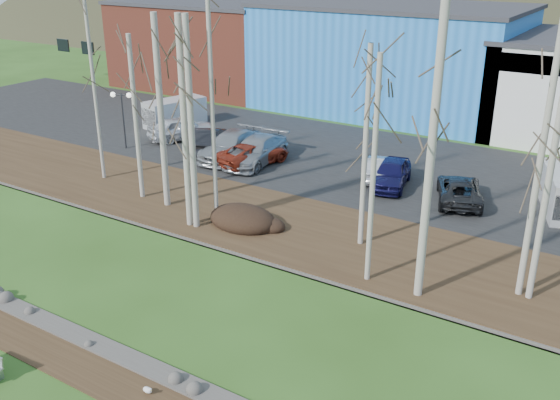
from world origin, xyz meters
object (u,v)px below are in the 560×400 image
Objects in this scene: car_3 at (256,150)px; car_4 at (391,173)px; seagull at (148,390)px; car_5 at (381,168)px; street_lamp at (122,104)px; car_0 at (182,128)px; car_2 at (253,154)px; car_6 at (459,190)px; car_8 at (231,145)px; van_grey at (173,113)px; car_1 at (208,139)px.

car_4 is (8.49, 0.67, -0.05)m from car_3.
car_5 is at bearing 102.09° from seagull.
car_0 is (1.79, 3.58, -2.11)m from street_lamp.
car_2 is at bearing -167.33° from car_0.
car_6 is (19.48, -1.04, -0.16)m from car_0.
seagull is 0.07× the size of car_8.
seagull is 29.78m from van_grey.
car_5 is (-1.62, 20.60, 0.64)m from seagull.
car_3 reaches higher than seagull.
van_grey reaches higher than car_6.
van_grey is at bearing -55.41° from car_1.
car_0 is at bearing 158.88° from car_8.
car_8 is at bearing -10.29° from van_grey.
car_1 is 12.52m from car_4.
car_5 is (16.45, 3.54, -2.26)m from street_lamp.
car_5 is 9.56m from car_8.
car_0 reaches higher than seagull.
car_0 is at bearing 164.96° from car_4.
street_lamp is 0.77× the size of car_2.
seagull is at bearing 129.34° from car_2.
car_2 is 1.04× the size of car_6.
street_lamp is 21.54m from car_6.
car_6 is at bearing -14.40° from street_lamp.
car_6 is at bearing -163.18° from car_2.
car_8 is (-14.27, -0.46, 0.15)m from car_6.
street_lamp is 7.60m from car_8.
car_6 is at bearing 155.25° from car_5.
car_2 is 7.75m from car_5.
car_4 reaches higher than seagull.
seagull is 21.22m from car_3.
seagull is 26.30m from car_0.
car_2 is at bearing 174.39° from car_4.
seagull is at bearing 81.47° from car_5.
van_grey is at bearing -29.01° from car_6.
car_1 is 0.95× the size of car_2.
street_lamp is at bearing 0.89° from car_1.
car_0 is at bearing 135.85° from seagull.
car_2 is at bearing -17.23° from car_6.
seagull is at bearing 97.78° from car_1.
car_0 is 0.86× the size of car_8.
car_4 is at bearing 154.96° from car_1.
van_grey reaches higher than car_8.
street_lamp is at bearing -13.87° from car_6.
car_1 is at bearing 163.49° from car_8.
car_1 is at bearing 168.92° from car_3.
seagull is at bearing -65.00° from car_8.
seagull is at bearing -100.14° from car_4.
car_8 is at bearing 4.89° from car_2.
street_lamp is 0.77× the size of van_grey.
street_lamp is 5.91m from car_1.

